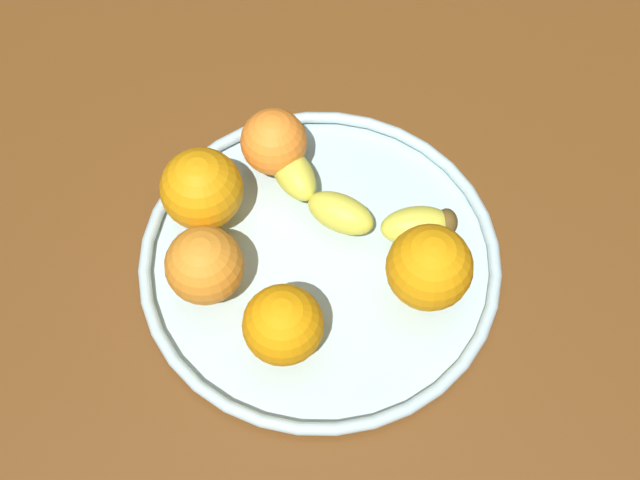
# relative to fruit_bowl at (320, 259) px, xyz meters

# --- Properties ---
(ground_plane) EXTENTS (1.34, 1.34, 0.04)m
(ground_plane) POSITION_rel_fruit_bowl_xyz_m (0.00, 0.00, -0.03)
(ground_plane) COLOR brown
(fruit_bowl) EXTENTS (0.35, 0.35, 0.02)m
(fruit_bowl) POSITION_rel_fruit_bowl_xyz_m (0.00, 0.00, 0.00)
(fruit_bowl) COLOR silver
(fruit_bowl) RESTS_ON ground_plane
(banana) EXTENTS (0.21, 0.08, 0.04)m
(banana) POSITION_rel_fruit_bowl_xyz_m (0.01, 0.06, 0.03)
(banana) COLOR #DCD743
(banana) RESTS_ON fruit_bowl
(orange_back_right) EXTENTS (0.08, 0.08, 0.08)m
(orange_back_right) POSITION_rel_fruit_bowl_xyz_m (0.10, 0.02, 0.05)
(orange_back_right) COLOR orange
(orange_back_right) RESTS_ON fruit_bowl
(orange_front_right) EXTENTS (0.07, 0.07, 0.07)m
(orange_front_right) POSITION_rel_fruit_bowl_xyz_m (-0.09, 0.07, 0.04)
(orange_front_right) COLOR orange
(orange_front_right) RESTS_ON fruit_bowl
(orange_back_left) EXTENTS (0.07, 0.07, 0.07)m
(orange_back_left) POSITION_rel_fruit_bowl_xyz_m (0.01, -0.09, 0.05)
(orange_back_left) COLOR orange
(orange_back_left) RESTS_ON fruit_bowl
(orange_front_left) EXTENTS (0.07, 0.07, 0.07)m
(orange_front_left) POSITION_rel_fruit_bowl_xyz_m (-0.08, -0.08, 0.05)
(orange_front_left) COLOR orange
(orange_front_left) RESTS_ON fruit_bowl
(orange_center) EXTENTS (0.08, 0.08, 0.08)m
(orange_center) POSITION_rel_fruit_bowl_xyz_m (-0.12, -0.01, 0.05)
(orange_center) COLOR orange
(orange_center) RESTS_ON fruit_bowl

